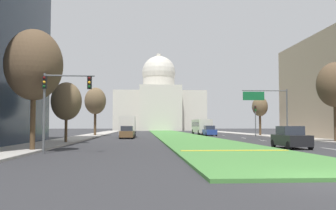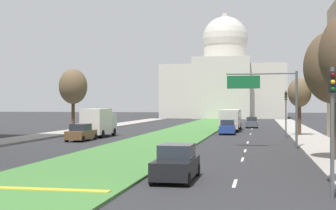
{
  "view_description": "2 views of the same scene",
  "coord_description": "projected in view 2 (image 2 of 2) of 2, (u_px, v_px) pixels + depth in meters",
  "views": [
    {
      "loc": [
        -6.04,
        -11.7,
        1.8
      ],
      "look_at": [
        -2.5,
        41.01,
        4.68
      ],
      "focal_mm": 40.34,
      "sensor_mm": 36.0,
      "label": 1
    },
    {
      "loc": [
        9.59,
        -6.15,
        3.74
      ],
      "look_at": [
        -0.36,
        46.38,
        3.62
      ],
      "focal_mm": 52.01,
      "sensor_mm": 36.0,
      "label": 2
    }
  ],
  "objects": [
    {
      "name": "median_curb_nose",
      "position": [
        29.0,
        189.0,
        20.49
      ],
      "size": [
        7.12,
        0.5,
        0.04
      ],
      "primitive_type": "cube",
      "color": "gold",
      "rests_on": "grass_median"
    },
    {
      "name": "sidewalk_right",
      "position": [
        307.0,
        136.0,
        56.19
      ],
      "size": [
        4.0,
        117.09,
        0.15
      ],
      "primitive_type": "cube",
      "color": "#9E9991",
      "rests_on": "ground_plane"
    },
    {
      "name": "street_tree_left_far",
      "position": [
        73.0,
        87.0,
        62.7
      ],
      "size": [
        3.64,
        3.64,
        8.28
      ],
      "color": "#4C3823",
      "rests_on": "ground_plane"
    },
    {
      "name": "city_bus",
      "position": [
        231.0,
        118.0,
        68.02
      ],
      "size": [
        2.62,
        11.0,
        2.95
      ],
      "color": "beige",
      "rests_on": "ground_plane"
    },
    {
      "name": "sedan_lead_stopped",
      "position": [
        176.0,
        164.0,
        23.76
      ],
      "size": [
        1.89,
        4.25,
        1.76
      ],
      "color": "black",
      "rests_on": "ground_plane"
    },
    {
      "name": "sedan_midblock",
      "position": [
        81.0,
        133.0,
        49.02
      ],
      "size": [
        2.01,
        4.27,
        1.73
      ],
      "color": "brown",
      "rests_on": "ground_plane"
    },
    {
      "name": "street_tree_right_mid",
      "position": [
        334.0,
        68.0,
        31.42
      ],
      "size": [
        3.81,
        3.81,
        8.52
      ],
      "color": "#4C3823",
      "rests_on": "ground_plane"
    },
    {
      "name": "box_truck_delivery",
      "position": [
        99.0,
        122.0,
        54.95
      ],
      "size": [
        2.4,
        6.4,
        3.2
      ],
      "color": "#BCBCC1",
      "rests_on": "ground_plane"
    },
    {
      "name": "sedan_far_horizon",
      "position": [
        252.0,
        123.0,
        76.12
      ],
      "size": [
        1.96,
        4.36,
        1.7
      ],
      "color": "#4C5156",
      "rests_on": "ground_plane"
    },
    {
      "name": "capitol_building",
      "position": [
        225.0,
        83.0,
        134.8
      ],
      "size": [
        32.49,
        29.55,
        28.99
      ],
      "color": "beige",
      "rests_on": "ground_plane"
    },
    {
      "name": "street_tree_right_far",
      "position": [
        300.0,
        93.0,
        56.12
      ],
      "size": [
        2.68,
        2.68,
        6.74
      ],
      "color": "#4C3823",
      "rests_on": "ground_plane"
    },
    {
      "name": "traffic_light_far_right",
      "position": [
        286.0,
        108.0,
        53.56
      ],
      "size": [
        0.28,
        0.35,
        5.2
      ],
      "color": "#515456",
      "rests_on": "ground_plane"
    },
    {
      "name": "sidewalk_left",
      "position": [
        64.0,
        133.0,
        61.74
      ],
      "size": [
        4.0,
        117.09,
        0.15
      ],
      "primitive_type": "cube",
      "color": "#9E9991",
      "rests_on": "ground_plane"
    },
    {
      "name": "grass_median",
      "position": [
        187.0,
        131.0,
        65.36
      ],
      "size": [
        7.91,
        117.09,
        0.14
      ],
      "primitive_type": "cube",
      "color": "#427A38",
      "rests_on": "ground_plane"
    },
    {
      "name": "lane_dashes_right",
      "position": [
        249.0,
        139.0,
        51.12
      ],
      "size": [
        0.16,
        64.6,
        0.01
      ],
      "color": "silver",
      "rests_on": "ground_plane"
    },
    {
      "name": "overhead_guide_sign",
      "position": [
        269.0,
        93.0,
        41.1
      ],
      "size": [
        5.97,
        0.2,
        6.5
      ],
      "color": "#515456",
      "rests_on": "ground_plane"
    },
    {
      "name": "ground_plane",
      "position": [
        194.0,
        129.0,
        71.75
      ],
      "size": [
        286.22,
        286.22,
        0.0
      ],
      "primitive_type": "plane",
      "color": "#2B2B2D"
    },
    {
      "name": "traffic_light_near_right",
      "position": [
        332.0,
        115.0,
        19.19
      ],
      "size": [
        0.28,
        0.35,
        5.2
      ],
      "color": "#515456",
      "rests_on": "ground_plane"
    },
    {
      "name": "sedan_distant",
      "position": [
        228.0,
        128.0,
        59.74
      ],
      "size": [
        1.98,
        4.34,
        1.78
      ],
      "color": "navy",
      "rests_on": "ground_plane"
    }
  ]
}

